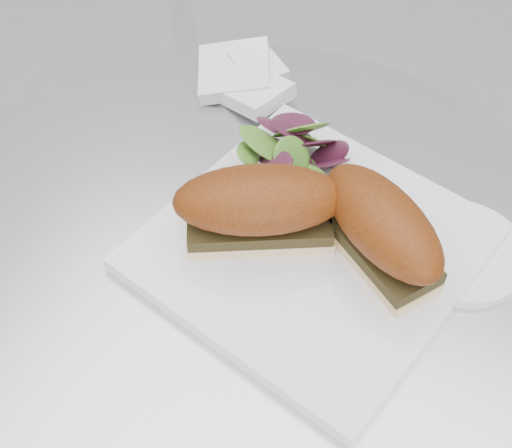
{
  "coord_description": "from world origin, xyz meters",
  "views": [
    {
      "loc": [
        0.18,
        -0.36,
        1.29
      ],
      "look_at": [
        -0.01,
        0.02,
        0.77
      ],
      "focal_mm": 50.0,
      "sensor_mm": 36.0,
      "label": 1
    }
  ],
  "objects": [
    {
      "name": "salad",
      "position": [
        -0.01,
        0.11,
        0.77
      ],
      "size": [
        0.11,
        0.11,
        0.05
      ],
      "primitive_type": null,
      "color": "#558F2E",
      "rests_on": "plate"
    },
    {
      "name": "napkin",
      "position": [
        -0.12,
        0.23,
        0.74
      ],
      "size": [
        0.13,
        0.13,
        0.02
      ],
      "primitive_type": null,
      "rotation": [
        0.0,
        0.0,
        0.17
      ],
      "color": "white",
      "rests_on": "table"
    },
    {
      "name": "sandwich_left",
      "position": [
        -0.01,
        0.03,
        0.79
      ],
      "size": [
        0.18,
        0.14,
        0.08
      ],
      "rotation": [
        0.0,
        0.0,
        0.51
      ],
      "color": "#DEBD8B",
      "rests_on": "plate"
    },
    {
      "name": "plate",
      "position": [
        0.04,
        0.04,
        0.74
      ],
      "size": [
        0.34,
        0.34,
        0.02
      ],
      "primitive_type": "cube",
      "rotation": [
        0.0,
        0.0,
        -0.22
      ],
      "color": "white",
      "rests_on": "table"
    },
    {
      "name": "saucer",
      "position": [
        0.18,
        0.1,
        0.74
      ],
      "size": [
        0.13,
        0.13,
        0.01
      ],
      "primitive_type": "cylinder",
      "color": "white",
      "rests_on": "table"
    },
    {
      "name": "table",
      "position": [
        0.0,
        0.0,
        0.49
      ],
      "size": [
        0.7,
        0.7,
        0.73
      ],
      "color": "#BABCC2",
      "rests_on": "ground"
    },
    {
      "name": "sandwich_right",
      "position": [
        0.11,
        0.05,
        0.79
      ],
      "size": [
        0.16,
        0.14,
        0.08
      ],
      "rotation": [
        0.0,
        0.0,
        -0.57
      ],
      "color": "#DEBD8B",
      "rests_on": "plate"
    }
  ]
}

